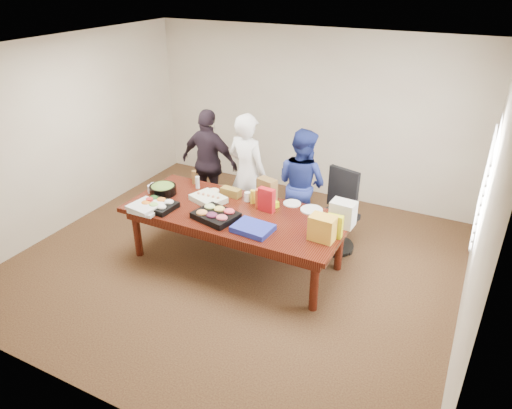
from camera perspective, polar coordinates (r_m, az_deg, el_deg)
The scene contains 39 objects.
floor at distance 6.27m, azimuth -2.41°, elevation -7.00°, with size 5.50×5.00×0.02m, color #47301E.
ceiling at distance 5.25m, azimuth -3.01°, elevation 18.39°, with size 5.50×5.00×0.02m, color white.
wall_back at distance 7.77m, azimuth 6.54°, elevation 10.86°, with size 5.50×0.04×2.70m, color beige.
wall_front at distance 3.91m, azimuth -21.08°, elevation -8.41°, with size 5.50×0.04×2.70m, color beige.
wall_left at distance 7.30m, azimuth -22.05°, elevation 7.98°, with size 0.04×5.00×2.70m, color beige.
wall_right at distance 5.00m, azimuth 26.02°, elevation -1.40°, with size 0.04×5.00×2.70m, color beige.
window_panel at distance 5.49m, azimuth 26.39°, elevation 2.74°, with size 0.03×1.40×1.10m, color white.
window_blinds at distance 5.49m, azimuth 25.98°, elevation 2.82°, with size 0.04×1.36×1.00m, color beige.
conference_table at distance 6.06m, azimuth -2.48°, elevation -3.99°, with size 2.80×1.20×0.75m, color #4C1C0F.
office_chair at distance 6.35m, azimuth 9.82°, elevation -1.20°, with size 0.54×0.54×1.06m, color black.
person_center at distance 6.62m, azimuth -1.06°, elevation 3.76°, with size 0.64×0.42×1.76m, color white.
person_right at distance 6.54m, azimuth 5.59°, elevation 2.53°, with size 0.77×0.60×1.59m, color navy.
person_left at distance 7.18m, azimuth -5.70°, elevation 5.09°, with size 0.97×0.40×1.65m, color black.
veggie_tray at distance 6.07m, azimuth -11.88°, elevation -0.13°, with size 0.44×0.35×0.07m, color black.
fruit_tray at distance 5.71m, azimuth -4.93°, elevation -1.36°, with size 0.51×0.40×0.08m, color black.
sheet_cake at distance 6.14m, azimuth -5.83°, elevation 0.71°, with size 0.43×0.32×0.08m, color silver.
salad_bowl at distance 6.43m, azimuth -11.29°, elevation 1.78°, with size 0.36×0.36×0.12m, color black.
chip_bag_blue at distance 5.44m, azimuth -0.38°, elevation -2.92°, with size 0.45×0.34×0.07m, color #202DA6.
chip_bag_red at distance 5.82m, azimuth 1.29°, elevation 0.57°, with size 0.21×0.09×0.31m, color #B2151A.
chip_bag_yellow at distance 5.34m, azimuth 9.55°, elevation -2.62°, with size 0.19×0.07×0.28m, color #CED510.
chip_bag_orange at distance 5.90m, azimuth 0.77°, elevation 0.68°, with size 0.17×0.07×0.26m, color orange.
mayo_jar at distance 6.10m, azimuth -1.04°, elevation 0.95°, with size 0.08×0.08×0.13m, color white.
mustard_bottle at distance 6.04m, azimuth -0.41°, elevation 0.96°, with size 0.06×0.06×0.18m, color gold.
dressing_bottle at distance 6.65m, azimuth -7.56°, elevation 3.33°, with size 0.06×0.06×0.20m, color brown.
ranch_bottle at distance 6.51m, azimuth -7.15°, elevation 2.69°, with size 0.06×0.06×0.17m, color silver.
banana_bunch at distance 5.99m, azimuth 1.63°, elevation 0.17°, with size 0.23×0.13×0.08m, color #DEF005.
bread_loaf at distance 6.26m, azimuth -3.07°, elevation 1.52°, with size 0.27×0.12×0.11m, color olive.
kraft_bag at distance 6.05m, azimuth 1.34°, elevation 1.73°, with size 0.25×0.14×0.32m, color brown.
red_cup at distance 6.12m, azimuth -12.83°, elevation 0.24°, with size 0.09×0.09×0.12m, color red.
clear_cup_a at distance 6.49m, azimuth -12.73°, elevation 1.85°, with size 0.08×0.08×0.11m, color silver.
clear_cup_b at distance 6.55m, azimuth -12.38°, elevation 2.12°, with size 0.08×0.08×0.11m, color white.
pizza_box_lower at distance 6.06m, azimuth -13.12°, elevation -0.48°, with size 0.36×0.36×0.04m, color silver.
pizza_box_upper at distance 6.03m, azimuth -13.33°, elevation -0.17°, with size 0.36×0.36×0.04m, color silver.
plate_a at distance 5.94m, azimuth 6.80°, elevation -0.64°, with size 0.28×0.28×0.02m, color white.
plate_b at distance 6.07m, azimuth 4.42°, elevation 0.14°, with size 0.23×0.23×0.01m, color white.
dip_bowl_a at distance 6.13m, azimuth 1.12°, elevation 0.76°, with size 0.16×0.16×0.07m, color beige.
dip_bowl_b at distance 6.32m, azimuth -5.21°, elevation 1.47°, with size 0.16×0.16×0.06m, color #F7E1BD.
grocery_bag_white at distance 5.59m, azimuth 10.55°, elevation -1.09°, with size 0.29×0.20×0.31m, color silver.
grocery_bag_yellow at distance 5.27m, azimuth 8.12°, elevation -2.86°, with size 0.29×0.20×0.29m, color gold.
Camera 1 is at (2.58, -4.50, 3.51)m, focal length 32.79 mm.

